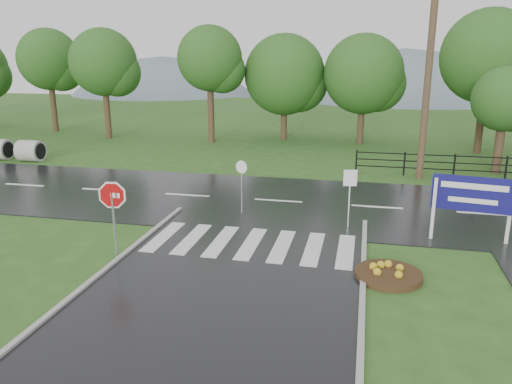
# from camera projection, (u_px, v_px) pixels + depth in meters

# --- Properties ---
(ground) EXTENTS (120.00, 120.00, 0.00)m
(ground) POSITION_uv_depth(u_px,v_px,m) (201.00, 324.00, 11.32)
(ground) COLOR #2C571D
(ground) RESTS_ON ground
(main_road) EXTENTS (90.00, 8.00, 0.04)m
(main_road) POSITION_uv_depth(u_px,v_px,m) (278.00, 202.00, 20.73)
(main_road) COLOR black
(main_road) RESTS_ON ground
(crosswalk) EXTENTS (6.50, 2.80, 0.02)m
(crosswalk) POSITION_uv_depth(u_px,v_px,m) (251.00, 243.00, 16.01)
(crosswalk) COLOR silver
(crosswalk) RESTS_ON ground
(fence_west) EXTENTS (9.58, 0.08, 1.20)m
(fence_west) POSITION_uv_depth(u_px,v_px,m) (454.00, 164.00, 24.56)
(fence_west) COLOR black
(fence_west) RESTS_ON ground
(hills) EXTENTS (102.00, 48.00, 48.00)m
(hills) POSITION_uv_depth(u_px,v_px,m) (363.00, 200.00, 75.89)
(hills) COLOR slate
(hills) RESTS_ON ground
(treeline) EXTENTS (83.20, 5.20, 10.00)m
(treeline) POSITION_uv_depth(u_px,v_px,m) (329.00, 145.00, 33.69)
(treeline) COLOR #215019
(treeline) RESTS_ON ground
(stop_sign) EXTENTS (1.11, 0.20, 2.51)m
(stop_sign) POSITION_uv_depth(u_px,v_px,m) (113.00, 201.00, 14.60)
(stop_sign) COLOR #939399
(stop_sign) RESTS_ON ground
(estate_billboard) EXTENTS (2.49, 0.46, 2.20)m
(estate_billboard) POSITION_uv_depth(u_px,v_px,m) (473.00, 198.00, 15.89)
(estate_billboard) COLOR silver
(estate_billboard) RESTS_ON ground
(flower_bed) EXTENTS (1.83, 1.83, 0.37)m
(flower_bed) POSITION_uv_depth(u_px,v_px,m) (388.00, 274.00, 13.63)
(flower_bed) COLOR #332111
(flower_bed) RESTS_ON ground
(reg_sign_small) EXTENTS (0.46, 0.11, 2.11)m
(reg_sign_small) POSITION_uv_depth(u_px,v_px,m) (350.00, 187.00, 17.20)
(reg_sign_small) COLOR #939399
(reg_sign_small) RESTS_ON ground
(reg_sign_round) EXTENTS (0.47, 0.17, 2.09)m
(reg_sign_round) POSITION_uv_depth(u_px,v_px,m) (242.00, 180.00, 18.79)
(reg_sign_round) COLOR #939399
(reg_sign_round) RESTS_ON ground
(utility_pole_east) EXTENTS (1.75, 0.63, 10.07)m
(utility_pole_east) POSITION_uv_depth(u_px,v_px,m) (428.00, 72.00, 23.26)
(utility_pole_east) COLOR #473523
(utility_pole_east) RESTS_ON ground
(entrance_tree_left) EXTENTS (3.21, 3.21, 5.39)m
(entrance_tree_left) POSITION_uv_depth(u_px,v_px,m) (505.00, 100.00, 24.69)
(entrance_tree_left) COLOR #3D2B1C
(entrance_tree_left) RESTS_ON ground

